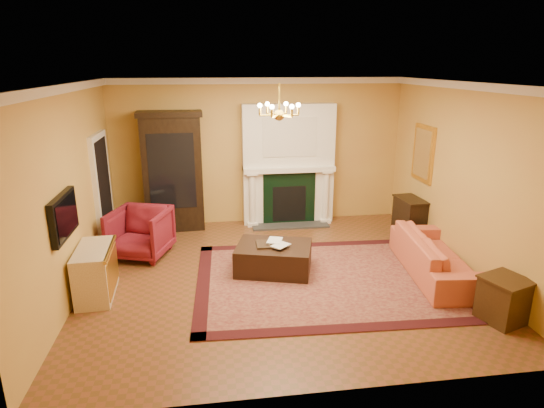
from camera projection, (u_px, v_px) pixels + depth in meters
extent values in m
cube|color=brown|center=(278.00, 276.00, 7.31)|extent=(6.00, 5.50, 0.02)
cube|color=silver|center=(279.00, 82.00, 6.42)|extent=(6.00, 5.50, 0.02)
cube|color=gold|center=(259.00, 152.00, 9.48)|extent=(6.00, 0.02, 3.00)
cube|color=gold|center=(324.00, 260.00, 4.25)|extent=(6.00, 0.02, 3.00)
cube|color=gold|center=(70.00, 193.00, 6.47)|extent=(0.02, 5.50, 3.00)
cube|color=gold|center=(464.00, 179.00, 7.26)|extent=(0.02, 5.50, 3.00)
cube|color=white|center=(288.00, 165.00, 9.47)|extent=(1.90, 0.32, 2.50)
cube|color=silver|center=(290.00, 137.00, 9.13)|extent=(1.10, 0.01, 0.80)
cube|color=black|center=(289.00, 199.00, 9.51)|extent=(1.10, 0.02, 1.10)
cube|color=black|center=(289.00, 204.00, 9.54)|extent=(0.70, 0.02, 0.75)
cube|color=#333333|center=(290.00, 225.00, 9.56)|extent=(1.60, 0.50, 0.04)
cube|color=white|center=(289.00, 168.00, 9.43)|extent=(1.90, 0.44, 0.10)
cylinder|color=white|center=(252.00, 199.00, 9.39)|extent=(0.14, 0.14, 1.18)
cylinder|color=white|center=(326.00, 196.00, 9.60)|extent=(0.14, 0.14, 1.18)
cube|color=silver|center=(258.00, 81.00, 9.00)|extent=(6.00, 0.08, 0.12)
cube|color=silver|center=(60.00, 89.00, 6.05)|extent=(0.08, 5.50, 0.12)
cube|color=silver|center=(473.00, 86.00, 6.83)|extent=(0.08, 5.50, 0.12)
cube|color=silver|center=(103.00, 192.00, 8.21)|extent=(0.08, 1.05, 2.10)
cube|color=black|center=(105.00, 193.00, 8.23)|extent=(0.02, 0.85, 1.95)
cube|color=black|center=(64.00, 216.00, 5.95)|extent=(0.08, 0.95, 0.58)
cube|color=black|center=(67.00, 216.00, 5.96)|extent=(0.01, 0.85, 0.48)
cube|color=gold|center=(423.00, 153.00, 8.54)|extent=(0.05, 0.76, 1.05)
cube|color=white|center=(422.00, 153.00, 8.54)|extent=(0.01, 0.62, 0.90)
cylinder|color=gold|center=(279.00, 97.00, 6.48)|extent=(0.03, 0.03, 0.40)
sphere|color=gold|center=(279.00, 115.00, 6.56)|extent=(0.16, 0.16, 0.16)
sphere|color=#FFE5B2|center=(298.00, 105.00, 6.55)|extent=(0.07, 0.07, 0.07)
sphere|color=#FFE5B2|center=(286.00, 104.00, 6.76)|extent=(0.07, 0.07, 0.07)
sphere|color=#FFE5B2|center=(267.00, 104.00, 6.72)|extent=(0.07, 0.07, 0.07)
sphere|color=#FFE5B2|center=(260.00, 106.00, 6.48)|extent=(0.07, 0.07, 0.07)
sphere|color=#FFE5B2|center=(272.00, 107.00, 6.27)|extent=(0.07, 0.07, 0.07)
sphere|color=#FFE5B2|center=(292.00, 107.00, 6.30)|extent=(0.07, 0.07, 0.07)
cube|color=#4D1015|center=(325.00, 279.00, 7.17)|extent=(4.15, 3.18, 0.02)
cube|color=black|center=(173.00, 174.00, 9.09)|extent=(1.17, 0.58, 2.29)
imported|color=maroon|center=(140.00, 231.00, 7.92)|extent=(1.15, 1.11, 0.95)
cylinder|color=black|center=(154.00, 243.00, 8.58)|extent=(0.29, 0.29, 0.04)
cylinder|color=black|center=(152.00, 226.00, 8.48)|extent=(0.06, 0.06, 0.66)
cylinder|color=white|center=(151.00, 208.00, 8.37)|extent=(0.41, 0.41, 0.03)
cube|color=beige|center=(96.00, 272.00, 6.59)|extent=(0.52, 1.02, 0.74)
imported|color=#BA503B|center=(437.00, 249.00, 7.23)|extent=(0.88, 2.27, 0.86)
cube|color=#33200E|center=(504.00, 301.00, 5.95)|extent=(0.64, 0.64, 0.58)
cube|color=black|center=(409.00, 219.00, 8.82)|extent=(0.44, 0.71, 0.76)
cube|color=black|center=(274.00, 258.00, 7.40)|extent=(1.37, 1.15, 0.44)
cube|color=black|center=(271.00, 244.00, 7.34)|extent=(0.47, 0.37, 0.03)
imported|color=gray|center=(268.00, 232.00, 7.38)|extent=(0.22, 0.10, 0.31)
imported|color=gray|center=(276.00, 236.00, 7.24)|extent=(0.16, 0.17, 0.29)
cylinder|color=gray|center=(252.00, 165.00, 9.30)|extent=(0.10, 0.10, 0.08)
cone|color=#0F3916|center=(251.00, 156.00, 9.25)|extent=(0.15, 0.15, 0.31)
cylinder|color=gray|center=(320.00, 163.00, 9.49)|extent=(0.10, 0.10, 0.08)
cone|color=#0F3916|center=(320.00, 154.00, 9.44)|extent=(0.14, 0.14, 0.30)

